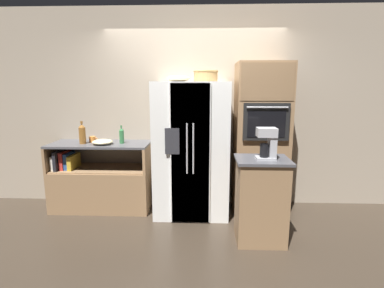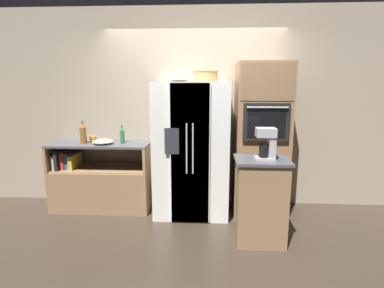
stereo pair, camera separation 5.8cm
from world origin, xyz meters
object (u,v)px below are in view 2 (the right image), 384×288
Objects in this scene: refrigerator at (192,149)px; mug at (93,139)px; wall_oven at (261,139)px; bottle_tall at (122,135)px; wicker_basket at (206,76)px; fruit_bowl at (178,78)px; coffee_maker at (268,142)px; bottle_short at (83,133)px; mixing_bowl at (103,142)px.

refrigerator is 14.69× the size of mug.
bottle_tall is at bearing 179.93° from wall_oven.
wicker_basket is 0.35m from fruit_bowl.
fruit_bowl is (-0.17, -0.04, 0.93)m from refrigerator.
wicker_basket is at bearing 130.71° from coffee_maker.
coffee_maker is at bearing -25.35° from bottle_tall.
coffee_maker is at bearing -42.52° from refrigerator.
bottle_short is 2.48m from coffee_maker.
mixing_bowl is (-2.14, -0.08, -0.04)m from wall_oven.
bottle_short reaches higher than mixing_bowl.
wall_oven is 8.13× the size of bottle_tall.
wall_oven is 2.14m from mixing_bowl.
wicker_basket is 1.81m from mug.
mug is 0.36× the size of coffee_maker.
bottle_tall is 0.90× the size of mixing_bowl.
mixing_bowl is at bearing -6.47° from bottle_short.
refrigerator is 7.14× the size of bottle_tall.
wall_oven is 2.33m from mug.
fruit_bowl is 1.52m from bottle_short.
wicker_basket is 1.15× the size of mixing_bowl.
refrigerator is at bearing -175.19° from wall_oven.
refrigerator is 1.41m from mug.
mug is (-2.33, 0.07, -0.03)m from wall_oven.
wicker_basket is (-0.75, -0.08, 0.84)m from wall_oven.
mixing_bowl is at bearing -177.92° from wall_oven.
wicker_basket is 1.64m from mixing_bowl.
coffee_maker is at bearing -20.76° from mixing_bowl.
refrigerator is 1.51m from bottle_short.
mixing_bowl is at bearing 179.80° from wicker_basket.
bottle_short is at bearing 178.73° from wicker_basket.
wicker_basket is 1.40m from bottle_tall.
bottle_short is 0.92× the size of coffee_maker.
wicker_basket is 1.84m from bottle_short.
coffee_maker is (-0.08, -0.86, 0.12)m from wall_oven.
bottle_short is 0.18m from mug.
mug is 0.44× the size of mixing_bowl.
wicker_basket is at bearing -5.66° from mug.
fruit_bowl is 1.08× the size of mixing_bowl.
mug is at bearing 170.92° from fruit_bowl.
wall_oven is at bearing 2.08° from mixing_bowl.
bottle_tall reaches higher than mixing_bowl.
bottle_tall is (-0.96, 0.08, 0.17)m from refrigerator.
refrigerator reaches higher than bottle_short.
fruit_bowl is 2.45× the size of mug.
wall_oven reaches higher than bottle_tall.
wall_oven reaches higher than bottle_short.
mug is (-1.40, 0.15, 0.10)m from refrigerator.
fruit_bowl is at bearing -164.83° from refrigerator.
mug is 2.44m from coffee_maker.
bottle_tall is (-0.80, 0.13, -0.76)m from fruit_bowl.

